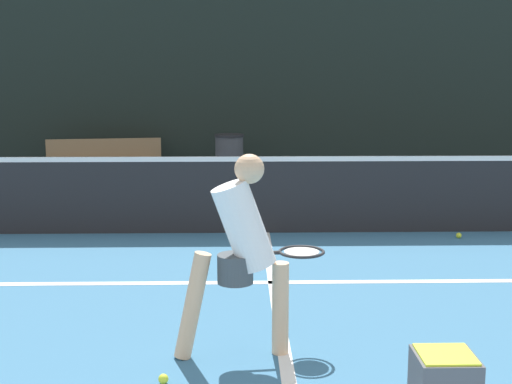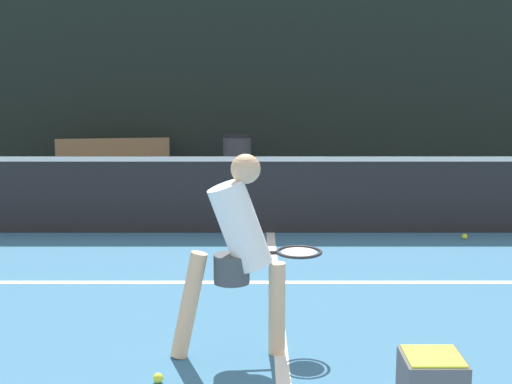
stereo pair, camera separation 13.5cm
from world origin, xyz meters
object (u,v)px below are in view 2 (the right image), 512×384
(player_practicing, at_px, (239,247))
(courtside_bench, at_px, (112,162))
(trash_bin, at_px, (237,164))
(parked_car, at_px, (472,129))

(player_practicing, relative_size, courtside_bench, 0.76)
(courtside_bench, distance_m, trash_bin, 2.09)
(player_practicing, height_order, trash_bin, player_practicing)
(courtside_bench, bearing_deg, trash_bin, -16.83)
(player_practicing, bearing_deg, trash_bin, 85.72)
(courtside_bench, xyz_separation_m, parked_car, (7.33, 4.64, 0.15))
(courtside_bench, bearing_deg, parked_car, 24.21)
(player_practicing, height_order, courtside_bench, player_practicing)
(player_practicing, bearing_deg, courtside_bench, 102.20)
(player_practicing, distance_m, courtside_bench, 7.25)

